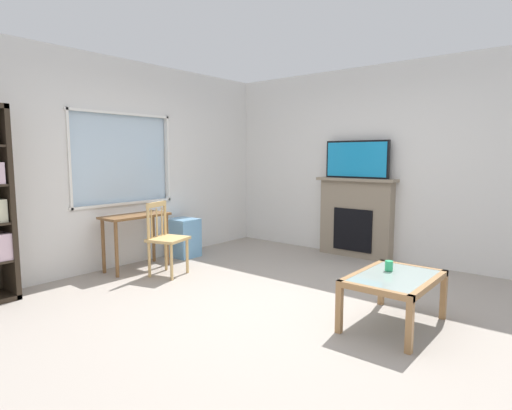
# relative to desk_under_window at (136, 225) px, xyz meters

# --- Properties ---
(ground) EXTENTS (5.97, 6.01, 0.02)m
(ground) POSITION_rel_desk_under_window_xyz_m (0.03, -2.15, -0.58)
(ground) COLOR #9E9389
(wall_back_with_window) EXTENTS (4.97, 0.15, 2.71)m
(wall_back_with_window) POSITION_rel_desk_under_window_xyz_m (0.03, 0.35, 0.77)
(wall_back_with_window) COLOR silver
(wall_back_with_window) RESTS_ON ground
(wall_right) EXTENTS (0.12, 5.21, 2.71)m
(wall_right) POSITION_rel_desk_under_window_xyz_m (2.58, -2.15, 0.78)
(wall_right) COLOR silver
(wall_right) RESTS_ON ground
(desk_under_window) EXTENTS (0.86, 0.39, 0.71)m
(desk_under_window) POSITION_rel_desk_under_window_xyz_m (0.00, 0.00, 0.00)
(desk_under_window) COLOR brown
(desk_under_window) RESTS_ON ground
(wooden_chair) EXTENTS (0.52, 0.50, 0.90)m
(wooden_chair) POSITION_rel_desk_under_window_xyz_m (0.07, -0.52, -0.11)
(wooden_chair) COLOR tan
(wooden_chair) RESTS_ON ground
(plastic_drawer_unit) EXTENTS (0.35, 0.40, 0.55)m
(plastic_drawer_unit) POSITION_rel_desk_under_window_xyz_m (0.84, 0.05, -0.30)
(plastic_drawer_unit) COLOR #72ADDB
(plastic_drawer_unit) RESTS_ON ground
(fireplace) EXTENTS (0.26, 1.18, 1.14)m
(fireplace) POSITION_rel_desk_under_window_xyz_m (2.42, -1.88, -0.00)
(fireplace) COLOR gray
(fireplace) RESTS_ON ground
(tv) EXTENTS (0.06, 0.95, 0.53)m
(tv) POSITION_rel_desk_under_window_xyz_m (2.41, -1.88, 0.84)
(tv) COLOR black
(tv) RESTS_ON fireplace
(coffee_table) EXTENTS (0.91, 0.63, 0.45)m
(coffee_table) POSITION_rel_desk_under_window_xyz_m (0.32, -3.28, -0.20)
(coffee_table) COLOR #8C9E99
(coffee_table) RESTS_ON ground
(sippy_cup) EXTENTS (0.07, 0.07, 0.09)m
(sippy_cup) POSITION_rel_desk_under_window_xyz_m (0.43, -3.18, -0.08)
(sippy_cup) COLOR #33B770
(sippy_cup) RESTS_ON coffee_table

